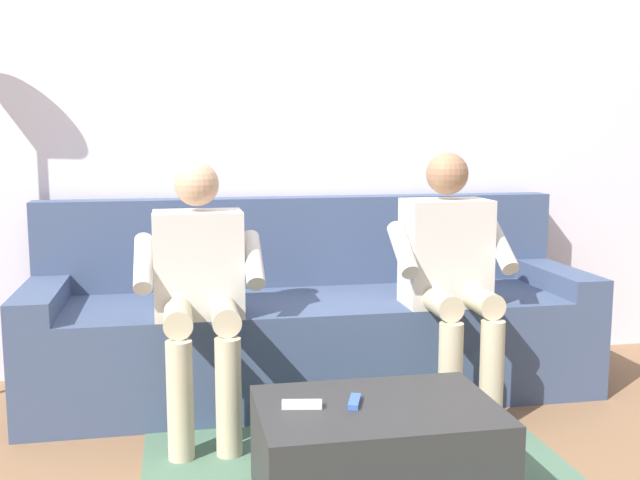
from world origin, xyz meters
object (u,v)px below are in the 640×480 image
coffee_table (377,454)px  remote_white (302,404)px  person_right_seated (199,280)px  couch (313,327)px  person_left_seated (450,265)px  remote_blue (354,402)px

coffee_table → remote_white: 0.31m
coffee_table → person_right_seated: 1.04m
couch → remote_white: couch is taller
remote_white → person_left_seated: bearing=54.2°
person_right_seated → remote_white: 0.85m
remote_blue → remote_white: size_ratio=0.88×
couch → coffee_table: 1.16m
person_right_seated → remote_blue: 0.92m
remote_white → couch: bearing=87.9°
coffee_table → person_left_seated: bearing=-124.7°
person_left_seated → person_right_seated: (1.08, 0.02, -0.02)m
couch → coffee_table: couch is taller
couch → coffee_table: (0.00, 1.15, -0.13)m
coffee_table → remote_white: bearing=-4.5°
person_left_seated → person_right_seated: size_ratio=1.03×
coffee_table → person_left_seated: 1.06m
person_left_seated → remote_white: bearing=44.0°
coffee_table → person_left_seated: person_left_seated is taller
couch → person_left_seated: 0.74m
couch → person_right_seated: 0.74m
person_right_seated → remote_blue: size_ratio=9.67×
person_left_seated → remote_blue: person_left_seated is taller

